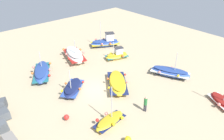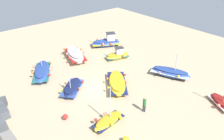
% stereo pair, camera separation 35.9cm
% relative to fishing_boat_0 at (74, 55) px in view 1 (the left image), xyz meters
% --- Properties ---
extents(ground_plane, '(52.46, 52.46, 0.00)m').
position_rel_fishing_boat_0_xyz_m(ground_plane, '(-7.95, 2.33, -0.67)').
color(ground_plane, tan).
extents(fishing_boat_0, '(5.46, 3.35, 3.06)m').
position_rel_fishing_boat_0_xyz_m(fishing_boat_0, '(0.00, 0.00, 0.00)').
color(fishing_boat_0, white).
rests_on(fishing_boat_0, ground_plane).
extents(fishing_boat_1, '(5.10, 4.45, 0.97)m').
position_rel_fishing_boat_0_xyz_m(fishing_boat_1, '(-9.02, 0.12, -0.16)').
color(fishing_boat_1, gold).
rests_on(fishing_boat_1, ground_plane).
extents(fishing_boat_2, '(4.97, 3.38, 3.24)m').
position_rel_fishing_boat_0_xyz_m(fishing_boat_2, '(-11.46, -6.26, -0.14)').
color(fishing_boat_2, '#2D4C9E').
rests_on(fishing_boat_2, ground_plane).
extents(fishing_boat_3, '(5.22, 3.96, 2.99)m').
position_rel_fishing_boat_0_xyz_m(fishing_boat_3, '(-1.36, 5.49, -0.10)').
color(fishing_boat_3, '#2D4C9E').
rests_on(fishing_boat_3, ground_plane).
extents(fishing_boat_4, '(1.78, 3.33, 3.89)m').
position_rel_fishing_boat_0_xyz_m(fishing_boat_4, '(-13.14, 4.72, -0.26)').
color(fishing_boat_4, gold).
rests_on(fishing_boat_4, ground_plane).
extents(fishing_boat_5, '(2.22, 3.48, 2.62)m').
position_rel_fishing_boat_0_xyz_m(fishing_boat_5, '(-3.75, -4.58, -0.13)').
color(fishing_boat_5, gold).
rests_on(fishing_boat_5, ground_plane).
extents(fishing_boat_6, '(3.61, 4.78, 4.07)m').
position_rel_fishing_boat_0_xyz_m(fishing_boat_6, '(0.74, -6.19, 0.00)').
color(fishing_boat_6, '#2D4C9E').
rests_on(fishing_boat_6, ground_plane).
extents(fishing_boat_7, '(3.30, 2.50, 3.67)m').
position_rel_fishing_boat_0_xyz_m(fishing_boat_7, '(-18.20, -5.60, -0.31)').
color(fishing_boat_7, maroon).
rests_on(fishing_boat_7, ground_plane).
extents(fishing_boat_8, '(3.60, 3.84, 2.98)m').
position_rel_fishing_boat_0_xyz_m(fishing_boat_8, '(-6.60, 4.41, -0.22)').
color(fishing_boat_8, navy).
rests_on(fishing_boat_8, ground_plane).
extents(person_walking, '(0.32, 0.32, 1.67)m').
position_rel_fishing_boat_0_xyz_m(person_walking, '(-13.93, 0.99, 0.29)').
color(person_walking, '#2D2D38').
rests_on(person_walking, ground_plane).
extents(breakwater_rocks, '(23.35, 2.86, 1.29)m').
position_rel_fishing_boat_0_xyz_m(breakwater_rocks, '(-7.71, 11.78, -0.24)').
color(breakwater_rocks, slate).
rests_on(breakwater_rocks, ground_plane).
extents(mooring_buoy_0, '(0.55, 0.55, 0.66)m').
position_rel_fishing_boat_0_xyz_m(mooring_buoy_0, '(-15.71, 5.00, -0.28)').
color(mooring_buoy_0, '#3F3F42').
rests_on(mooring_buoy_0, ground_plane).
extents(mooring_buoy_1, '(0.49, 0.49, 0.62)m').
position_rel_fishing_boat_0_xyz_m(mooring_buoy_1, '(-10.16, 7.34, -0.30)').
color(mooring_buoy_1, '#3F3F42').
rests_on(mooring_buoy_1, ground_plane).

